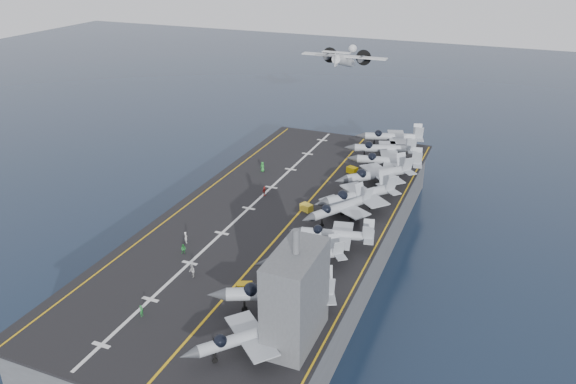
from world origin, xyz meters
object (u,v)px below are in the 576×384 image
at_px(fighter_jet_0, 245,336).
at_px(transport_plane, 344,61).
at_px(tow_cart_a, 245,287).
at_px(island_superstructure, 296,287).

bearing_deg(fighter_jet_0, transport_plane, 100.13).
relative_size(tow_cart_a, transport_plane, 0.11).
bearing_deg(tow_cart_a, fighter_jet_0, -63.01).
height_order(island_superstructure, tow_cart_a, island_superstructure).
distance_m(fighter_jet_0, tow_cart_a, 12.70).
distance_m(tow_cart_a, transport_plane, 76.43).
xyz_separation_m(island_superstructure, fighter_jet_0, (-4.44, -4.53, -5.11)).
relative_size(island_superstructure, transport_plane, 0.71).
height_order(tow_cart_a, transport_plane, transport_plane).
bearing_deg(tow_cart_a, transport_plane, 97.33).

